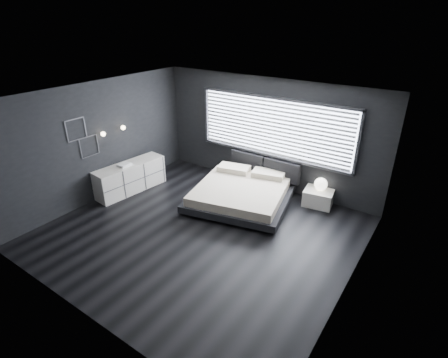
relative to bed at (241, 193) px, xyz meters
The scene contains 12 objects.
room 1.91m from the bed, 90.88° to the right, with size 6.04×6.00×2.80m.
window 1.78m from the bed, 81.35° to the left, with size 4.14×0.09×1.52m.
headboard 1.14m from the bed, 89.51° to the left, with size 1.96×0.16×0.52m.
sconce_near 3.52m from the bed, 152.92° to the right, with size 0.18×0.11×0.11m.
sconce_far 3.32m from the bed, 163.05° to the right, with size 0.18×0.11×0.11m.
wall_art_upper 3.98m from the bed, 145.17° to the right, with size 0.01×0.48×0.48m.
wall_art_lower 3.69m from the bed, 148.52° to the right, with size 0.01×0.48×0.48m.
bed is the anchor object (origin of this frame).
nightstand 1.84m from the bed, 31.57° to the left, with size 0.66×0.55×0.39m, color silver.
orb_lamp 1.88m from the bed, 32.34° to the left, with size 0.30×0.30×0.30m, color white.
dresser 2.87m from the bed, 158.65° to the right, with size 0.74×1.90×0.74m.
book_stack 2.95m from the bed, 155.88° to the right, with size 0.26×0.33×0.07m.
Camera 1 is at (3.86, -4.78, 4.19)m, focal length 28.00 mm.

